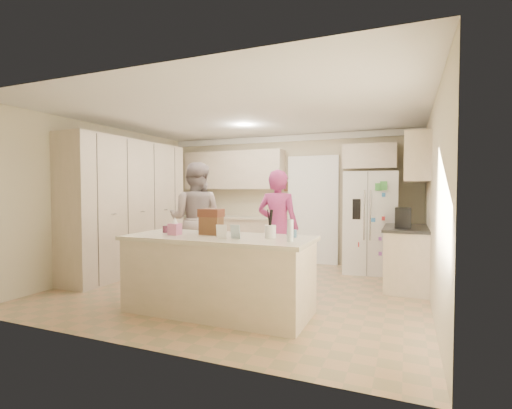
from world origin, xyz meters
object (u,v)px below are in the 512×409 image
at_px(island_base, 218,276).
at_px(dollhouse_body, 211,226).
at_px(teen_boy, 196,220).
at_px(refrigerator, 369,222).
at_px(teen_girl, 278,228).
at_px(tissue_box, 175,229).
at_px(utensil_crock, 270,232).
at_px(coffee_maker, 403,218).

bearing_deg(island_base, dollhouse_body, 146.31).
distance_m(dollhouse_body, teen_boy, 1.80).
bearing_deg(refrigerator, teen_girl, -135.12).
distance_m(refrigerator, teen_boy, 3.08).
xyz_separation_m(tissue_box, teen_girl, (0.82, 1.53, -0.10)).
relative_size(tissue_box, teen_girl, 0.08).
bearing_deg(teen_girl, tissue_box, 61.94).
relative_size(tissue_box, dollhouse_body, 0.54).
xyz_separation_m(utensil_crock, teen_boy, (-1.90, 1.48, -0.03)).
height_order(island_base, teen_girl, teen_girl).
xyz_separation_m(refrigerator, island_base, (-1.48, -2.94, -0.46)).
xyz_separation_m(teen_boy, teen_girl, (1.52, -0.09, -0.08)).
bearing_deg(teen_boy, tissue_box, 100.20).
bearing_deg(utensil_crock, coffee_maker, 52.88).
height_order(refrigerator, teen_boy, teen_boy).
height_order(coffee_maker, utensil_crock, coffee_maker).
relative_size(coffee_maker, tissue_box, 2.14).
height_order(dollhouse_body, teen_girl, teen_girl).
xyz_separation_m(tissue_box, teen_boy, (-0.70, 1.63, -0.02)).
distance_m(refrigerator, island_base, 3.33).
xyz_separation_m(utensil_crock, dollhouse_body, (-0.80, 0.05, 0.04)).
relative_size(island_base, utensil_crock, 14.67).
distance_m(refrigerator, tissue_box, 3.66).
xyz_separation_m(coffee_maker, island_base, (-2.05, -1.90, -0.63)).
bearing_deg(utensil_crock, teen_boy, 142.16).
distance_m(utensil_crock, teen_girl, 1.44).
bearing_deg(teen_girl, refrigerator, -128.54).
bearing_deg(utensil_crock, refrigerator, 74.02).
bearing_deg(teen_boy, dollhouse_body, 114.54).
distance_m(coffee_maker, teen_boy, 3.32).
bearing_deg(dollhouse_body, teen_boy, 127.66).
xyz_separation_m(refrigerator, coffee_maker, (0.57, -1.04, 0.17)).
height_order(utensil_crock, teen_girl, teen_girl).
bearing_deg(coffee_maker, tissue_box, -142.43).
xyz_separation_m(coffee_maker, teen_boy, (-3.30, -0.37, -0.10)).
height_order(refrigerator, dollhouse_body, refrigerator).
bearing_deg(tissue_box, teen_boy, 113.32).
bearing_deg(island_base, utensil_crock, 4.40).
xyz_separation_m(refrigerator, tissue_box, (-2.03, -3.04, 0.10)).
height_order(coffee_maker, teen_boy, teen_boy).
bearing_deg(coffee_maker, dollhouse_body, -140.71).
distance_m(coffee_maker, island_base, 2.87).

